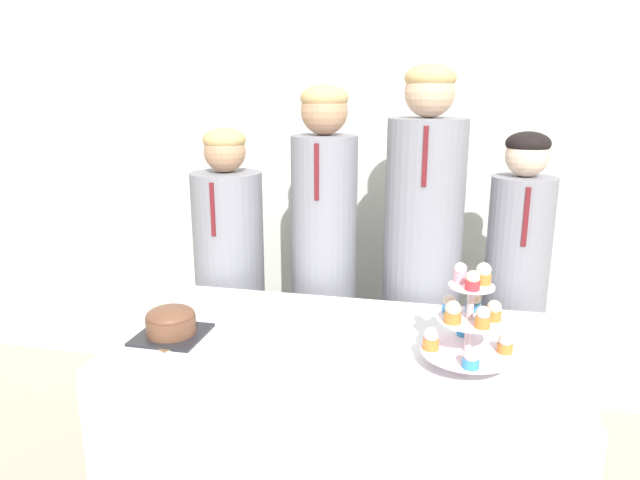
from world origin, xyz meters
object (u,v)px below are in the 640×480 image
at_px(cake_knife, 169,353).
at_px(round_cake, 171,322).
at_px(cupcake_stand, 469,321).
at_px(student_1, 324,278).
at_px(student_0, 231,294).
at_px(student_3, 513,312).
at_px(student_2, 421,280).

bearing_deg(cake_knife, round_cake, 142.96).
height_order(cupcake_stand, student_1, student_1).
xyz_separation_m(cake_knife, student_0, (-0.12, 0.80, -0.11)).
relative_size(round_cake, cake_knife, 0.84).
relative_size(cupcake_stand, student_3, 0.23).
bearing_deg(student_3, round_cake, -149.08).
bearing_deg(student_2, cake_knife, -131.95).
distance_m(round_cake, student_2, 1.03).
distance_m(round_cake, cake_knife, 0.14).
xyz_separation_m(round_cake, student_0, (-0.07, 0.69, -0.15)).
bearing_deg(student_2, student_1, -180.00).
height_order(cupcake_stand, student_3, student_3).
xyz_separation_m(student_0, student_2, (0.84, 0.00, 0.13)).
bearing_deg(cupcake_stand, student_2, 103.34).
distance_m(student_0, student_1, 0.44).
xyz_separation_m(cake_knife, student_2, (0.72, 0.80, 0.02)).
distance_m(cupcake_stand, student_3, 0.76).
bearing_deg(student_0, student_1, 0.00).
xyz_separation_m(cupcake_stand, student_3, (0.21, 0.70, -0.23)).
relative_size(student_2, student_3, 1.18).
xyz_separation_m(cake_knife, student_3, (1.09, 0.80, -0.09)).
relative_size(cupcake_stand, student_1, 0.20).
bearing_deg(student_1, round_cake, -117.97).
bearing_deg(round_cake, student_2, 41.55).
height_order(round_cake, student_1, student_1).
distance_m(student_2, student_3, 0.39).
relative_size(cake_knife, student_0, 0.18).
bearing_deg(cake_knife, student_3, 66.06).
bearing_deg(student_2, round_cake, -138.45).
height_order(round_cake, student_3, student_3).
xyz_separation_m(student_1, student_2, (0.41, 0.00, 0.02)).
height_order(cake_knife, student_0, student_0).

